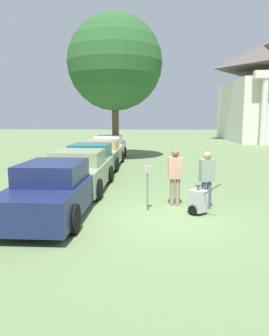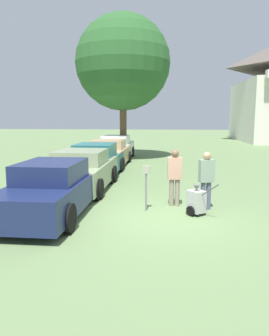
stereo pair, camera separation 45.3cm
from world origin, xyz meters
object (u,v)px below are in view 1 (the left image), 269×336
(person_supervisor, at_px, (207,176))
(parked_car_navy, at_px, (55,190))
(parked_car_teal, at_px, (92,162))
(person_worker, at_px, (175,174))
(parked_car_sage, at_px, (80,171))
(parked_car_tan, at_px, (103,154))
(parked_car_white, at_px, (109,148))
(equipment_cart, at_px, (198,201))
(parking_meter, at_px, (148,179))

(person_supervisor, bearing_deg, parked_car_navy, -4.47)
(parked_car_teal, height_order, person_worker, person_worker)
(parked_car_sage, bearing_deg, parked_car_tan, 90.66)
(parked_car_white, relative_size, equipment_cart, 4.96)
(parked_car_sage, bearing_deg, parked_car_white, 90.66)
(parked_car_teal, xyz_separation_m, equipment_cart, (3.94, -5.40, -0.30))
(parking_meter, xyz_separation_m, equipment_cart, (1.40, -0.29, -0.53))
(parked_car_tan, distance_m, parking_meter, 8.97)
(parked_car_teal, distance_m, person_worker, 5.65)
(parked_car_tan, bearing_deg, parked_car_sage, -89.34)
(person_worker, bearing_deg, parked_car_navy, 15.82)
(parked_car_white, bearing_deg, equipment_cart, -70.64)
(parked_car_white, relative_size, person_supervisor, 2.91)
(parked_car_navy, distance_m, person_supervisor, 4.34)
(parked_car_white, bearing_deg, parked_car_navy, -89.34)
(parked_car_navy, bearing_deg, parked_car_sage, 90.66)
(parked_car_white, bearing_deg, parking_meter, -76.75)
(parked_car_white, bearing_deg, parked_car_teal, -89.34)
(parked_car_teal, height_order, parked_car_white, same)
(person_worker, bearing_deg, parked_car_tan, -69.48)
(parked_car_sage, bearing_deg, person_supervisor, -28.09)
(parked_car_navy, distance_m, parked_car_white, 11.85)
(parked_car_sage, bearing_deg, parked_car_navy, -89.34)
(person_supervisor, bearing_deg, parking_meter, -5.72)
(parked_car_white, relative_size, parking_meter, 3.78)
(person_supervisor, xyz_separation_m, equipment_cart, (-0.32, -0.57, -0.58))
(parked_car_white, height_order, parking_meter, parked_car_white)
(parked_car_teal, distance_m, person_supervisor, 6.45)
(parked_car_navy, bearing_deg, person_supervisor, 11.23)
(person_worker, bearing_deg, equipment_cart, 121.13)
(parked_car_navy, relative_size, person_supervisor, 2.87)
(person_worker, relative_size, equipment_cart, 1.72)
(parked_car_teal, xyz_separation_m, person_supervisor, (4.26, -4.83, 0.28))
(parked_car_sage, relative_size, equipment_cart, 4.65)
(parking_meter, bearing_deg, parked_car_tan, 106.41)
(parked_car_tan, relative_size, person_worker, 2.72)
(parked_car_tan, distance_m, person_supervisor, 9.35)
(parked_car_sage, distance_m, equipment_cart, 4.91)
(parked_car_sage, relative_size, parked_car_tan, 0.99)
(parked_car_navy, height_order, parking_meter, parked_car_navy)
(parked_car_navy, relative_size, person_worker, 2.83)
(parked_car_sage, bearing_deg, parking_meter, -45.33)
(parked_car_teal, xyz_separation_m, parking_meter, (2.53, -5.11, 0.23))
(parking_meter, bearing_deg, equipment_cart, -11.71)
(parked_car_navy, height_order, parked_car_sage, parked_car_navy)
(parked_car_tan, distance_m, equipment_cart, 9.73)
(parking_meter, bearing_deg, person_worker, 35.16)
(person_worker, bearing_deg, parked_car_white, -74.87)
(parked_car_tan, xyz_separation_m, parked_car_white, (-0.00, 2.74, 0.03))
(parked_car_sage, bearing_deg, person_worker, -30.57)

